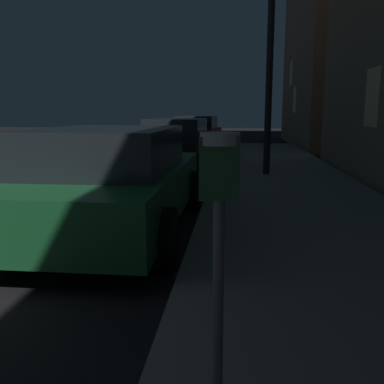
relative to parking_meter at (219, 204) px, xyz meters
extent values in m
cylinder|color=#59595B|center=(0.00, 0.00, -0.52)|extent=(0.06, 0.06, 1.08)
cube|color=#1E4728|center=(0.00, 0.00, 0.17)|extent=(0.19, 0.11, 0.30)
cylinder|color=#999EA5|center=(0.00, 0.00, 0.31)|extent=(0.19, 0.19, 0.06)
cube|color=black|center=(-0.06, 0.00, 0.21)|extent=(0.01, 0.08, 0.11)
cube|color=#19592D|center=(-1.59, 3.69, -0.64)|extent=(1.92, 4.53, 0.64)
cube|color=#1E2328|center=(-1.60, 3.50, -0.06)|extent=(1.68, 2.48, 0.56)
cylinder|color=black|center=(-2.54, 5.10, -0.88)|extent=(0.22, 0.66, 0.66)
cylinder|color=black|center=(-0.63, 5.08, -0.88)|extent=(0.22, 0.66, 0.66)
cylinder|color=black|center=(-0.65, 2.28, -0.88)|extent=(0.22, 0.66, 0.66)
cube|color=black|center=(-1.59, 10.46, -0.64)|extent=(1.96, 4.66, 0.64)
cube|color=#1E2328|center=(-1.61, 10.25, -0.06)|extent=(1.62, 2.15, 0.56)
cylinder|color=black|center=(-2.39, 11.92, -0.88)|extent=(0.25, 0.67, 0.66)
cylinder|color=black|center=(-0.65, 11.83, -0.88)|extent=(0.25, 0.67, 0.66)
cylinder|color=black|center=(-2.54, 9.09, -0.88)|extent=(0.25, 0.67, 0.66)
cylinder|color=black|center=(-0.80, 9.00, -0.88)|extent=(0.25, 0.67, 0.66)
cube|color=maroon|center=(-1.59, 16.97, -0.64)|extent=(1.99, 4.63, 0.64)
cube|color=#1E2328|center=(-1.59, 16.98, -0.06)|extent=(1.66, 2.50, 0.56)
cylinder|color=black|center=(-2.39, 18.43, -0.88)|extent=(0.26, 0.67, 0.66)
cylinder|color=black|center=(-0.64, 18.33, -0.88)|extent=(0.26, 0.67, 0.66)
cylinder|color=black|center=(-2.55, 15.61, -0.88)|extent=(0.26, 0.67, 0.66)
cylinder|color=black|center=(-0.79, 15.52, -0.88)|extent=(0.26, 0.67, 0.66)
cylinder|color=black|center=(0.83, 8.42, 1.64)|extent=(0.16, 0.16, 5.41)
cube|color=#F2D17F|center=(2.88, 7.33, 0.71)|extent=(0.06, 0.90, 1.20)
cube|color=#F2D17F|center=(2.88, 21.14, 2.32)|extent=(0.06, 0.90, 1.20)
cube|color=#F2D17F|center=(2.88, 19.32, 0.96)|extent=(0.06, 0.90, 1.20)
camera|label=1|loc=(0.07, -2.04, 0.44)|focal=40.37mm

